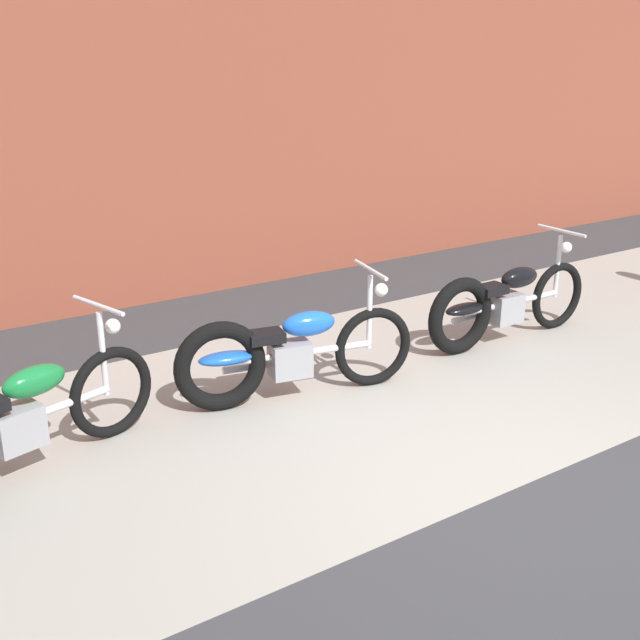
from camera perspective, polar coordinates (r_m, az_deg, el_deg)
The scene contains 6 objects.
ground_plane at distance 5.20m, azimuth 13.99°, elevation -12.15°, with size 80.00×80.00×0.00m, color #38383A.
sidewalk_slab at distance 6.34m, azimuth 2.34°, elevation -5.52°, with size 36.00×3.50×0.01m, color #9E998E.
brick_building_wall at distance 8.77m, azimuth -11.46°, elevation 18.18°, with size 36.00×0.50×5.08m, color brown.
motorcycle_green at distance 5.38m, azimuth -22.35°, elevation -7.13°, with size 1.96×0.78×1.03m.
motorcycle_blue at distance 6.10m, azimuth -2.93°, elevation -2.50°, with size 1.98×0.72×1.03m.
motorcycle_black at distance 7.49m, azimuth 13.14°, elevation 1.19°, with size 2.01×0.58×1.03m.
Camera 1 is at (-3.40, -2.89, 2.66)m, focal length 43.21 mm.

